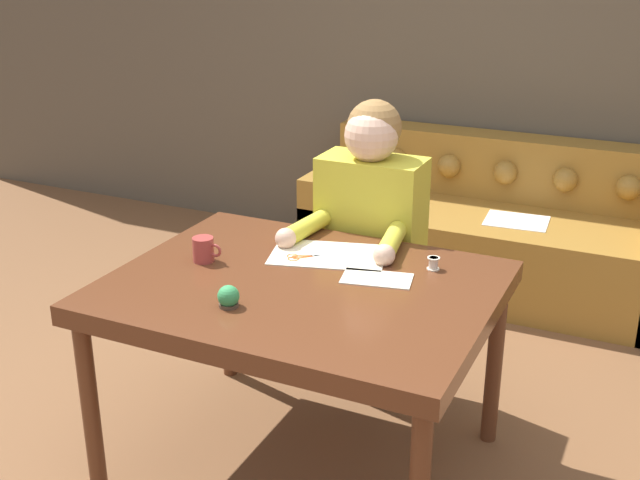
# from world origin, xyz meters

# --- Properties ---
(ground_plane) EXTENTS (16.00, 16.00, 0.00)m
(ground_plane) POSITION_xyz_m (0.00, 0.00, 0.00)
(ground_plane) COLOR brown
(wall_back) EXTENTS (8.00, 0.06, 2.60)m
(wall_back) POSITION_xyz_m (0.00, 2.31, 1.30)
(wall_back) COLOR brown
(wall_back) RESTS_ON ground_plane
(dining_table) EXTENTS (1.28, 1.01, 0.73)m
(dining_table) POSITION_xyz_m (-0.04, 0.01, 0.66)
(dining_table) COLOR #562D19
(dining_table) RESTS_ON ground_plane
(couch) EXTENTS (1.99, 0.80, 0.79)m
(couch) POSITION_xyz_m (0.19, 1.91, 0.30)
(couch) COLOR olive
(couch) RESTS_ON ground_plane
(person) EXTENTS (0.47, 0.56, 1.24)m
(person) POSITION_xyz_m (-0.05, 0.64, 0.64)
(person) COLOR #33281E
(person) RESTS_ON ground_plane
(pattern_paper_main) EXTENTS (0.47, 0.36, 0.00)m
(pattern_paper_main) POSITION_xyz_m (-0.06, 0.27, 0.74)
(pattern_paper_main) COLOR beige
(pattern_paper_main) RESTS_ON dining_table
(pattern_paper_offcut) EXTENTS (0.26, 0.18, 0.00)m
(pattern_paper_offcut) POSITION_xyz_m (0.18, 0.14, 0.74)
(pattern_paper_offcut) COLOR beige
(pattern_paper_offcut) RESTS_ON dining_table
(scissors) EXTENTS (0.20, 0.17, 0.01)m
(scissors) POSITION_xyz_m (-0.13, 0.21, 0.74)
(scissors) COLOR silver
(scissors) RESTS_ON dining_table
(mug) EXTENTS (0.11, 0.08, 0.09)m
(mug) POSITION_xyz_m (-0.44, 0.03, 0.78)
(mug) COLOR #9E3833
(mug) RESTS_ON dining_table
(thread_spool) EXTENTS (0.04, 0.04, 0.05)m
(thread_spool) POSITION_xyz_m (0.32, 0.31, 0.76)
(thread_spool) COLOR beige
(thread_spool) RESTS_ON dining_table
(pin_cushion) EXTENTS (0.07, 0.07, 0.07)m
(pin_cushion) POSITION_xyz_m (-0.17, -0.26, 0.77)
(pin_cushion) COLOR #4C3828
(pin_cushion) RESTS_ON dining_table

